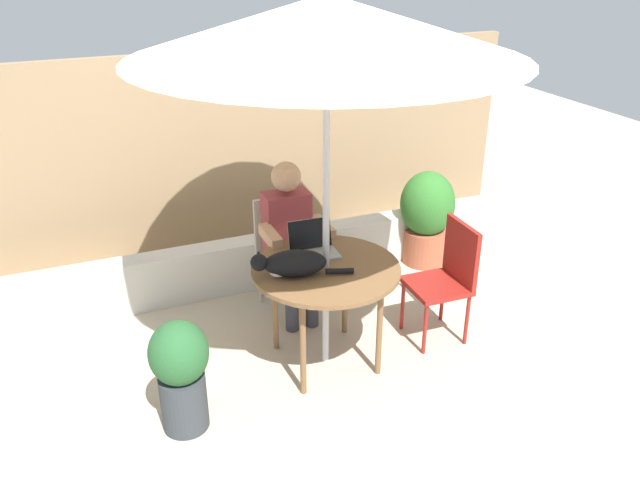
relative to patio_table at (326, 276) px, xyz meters
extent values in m
plane|color=#BCAD93|center=(0.00, 0.00, -0.67)|extent=(14.00, 14.00, 0.00)
cube|color=#937756|center=(0.00, 2.01, 0.24)|extent=(5.34, 0.08, 1.82)
cube|color=beige|center=(0.00, 1.21, -0.46)|extent=(4.81, 0.20, 0.43)
cylinder|color=brown|center=(0.00, 0.00, 0.05)|extent=(0.98, 0.98, 0.03)
cylinder|color=brown|center=(0.27, 0.27, -0.32)|extent=(0.04, 0.04, 0.71)
cylinder|color=brown|center=(-0.27, 0.27, -0.32)|extent=(0.04, 0.04, 0.71)
cylinder|color=brown|center=(-0.27, -0.27, -0.32)|extent=(0.04, 0.04, 0.71)
cylinder|color=brown|center=(0.27, -0.27, -0.32)|extent=(0.04, 0.04, 0.71)
cylinder|color=#B7B7BC|center=(0.00, 0.00, 0.44)|extent=(0.04, 0.04, 2.23)
cone|color=beige|center=(0.00, 0.00, 1.57)|extent=(2.29, 2.29, 0.34)
sphere|color=#B7B7BC|center=(0.00, 0.00, 1.58)|extent=(0.06, 0.06, 0.06)
cube|color=#B2A899|center=(0.00, 0.75, -0.25)|extent=(0.40, 0.40, 0.04)
cube|color=#B2A899|center=(0.00, 0.93, -0.01)|extent=(0.40, 0.04, 0.44)
cylinder|color=#B2A899|center=(0.17, 0.92, -0.47)|extent=(0.03, 0.03, 0.41)
cylinder|color=#B2A899|center=(-0.17, 0.92, -0.47)|extent=(0.03, 0.03, 0.41)
cylinder|color=#B2A899|center=(-0.17, 0.58, -0.47)|extent=(0.03, 0.03, 0.41)
cylinder|color=#B2A899|center=(0.17, 0.58, -0.47)|extent=(0.03, 0.03, 0.41)
cube|color=maroon|center=(0.85, -0.03, -0.25)|extent=(0.41, 0.41, 0.04)
cube|color=maroon|center=(1.03, -0.03, -0.01)|extent=(0.05, 0.40, 0.44)
cylinder|color=maroon|center=(1.01, -0.20, -0.47)|extent=(0.03, 0.03, 0.41)
cylinder|color=maroon|center=(1.03, 0.14, -0.47)|extent=(0.03, 0.03, 0.41)
cylinder|color=maroon|center=(0.69, 0.15, -0.47)|extent=(0.03, 0.03, 0.41)
cylinder|color=maroon|center=(0.67, -0.19, -0.47)|extent=(0.03, 0.03, 0.41)
cube|color=maroon|center=(0.00, 0.75, 0.04)|extent=(0.34, 0.20, 0.54)
sphere|color=tan|center=(0.00, 0.74, 0.44)|extent=(0.22, 0.22, 0.22)
cube|color=#383842|center=(-0.08, 0.60, -0.18)|extent=(0.12, 0.30, 0.12)
cylinder|color=#383842|center=(-0.08, 0.45, -0.45)|extent=(0.10, 0.10, 0.44)
cube|color=#383842|center=(0.08, 0.60, -0.18)|extent=(0.12, 0.30, 0.12)
cylinder|color=#383842|center=(0.08, 0.45, -0.45)|extent=(0.10, 0.10, 0.44)
cube|color=tan|center=(-0.20, 0.53, 0.09)|extent=(0.08, 0.32, 0.08)
cube|color=tan|center=(0.20, 0.53, 0.09)|extent=(0.08, 0.32, 0.08)
cube|color=gray|center=(0.00, 0.18, 0.07)|extent=(0.31, 0.24, 0.02)
cube|color=black|center=(0.00, 0.28, 0.18)|extent=(0.30, 0.07, 0.20)
cube|color=gray|center=(0.00, 0.29, 0.18)|extent=(0.30, 0.07, 0.20)
ellipsoid|color=black|center=(-0.22, -0.03, 0.15)|extent=(0.44, 0.29, 0.17)
sphere|color=black|center=(-0.44, 0.03, 0.17)|extent=(0.11, 0.11, 0.11)
ellipsoid|color=white|center=(-0.33, 0.00, 0.11)|extent=(0.15, 0.15, 0.09)
cylinder|color=black|center=(0.04, -0.13, 0.09)|extent=(0.18, 0.08, 0.04)
cone|color=black|center=(-0.43, 0.06, 0.22)|extent=(0.04, 0.04, 0.03)
cone|color=black|center=(-0.45, 0.00, 0.22)|extent=(0.04, 0.04, 0.03)
cylinder|color=#9E5138|center=(1.41, 1.03, -0.52)|extent=(0.38, 0.38, 0.32)
ellipsoid|color=#2D6B28|center=(1.41, 1.03, -0.11)|extent=(0.48, 0.48, 0.58)
cylinder|color=#33383D|center=(-1.04, -0.28, -0.49)|extent=(0.28, 0.28, 0.36)
ellipsoid|color=#26592D|center=(-1.04, -0.28, -0.14)|extent=(0.35, 0.35, 0.40)
camera|label=1|loc=(-1.46, -3.41, 2.05)|focal=36.26mm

